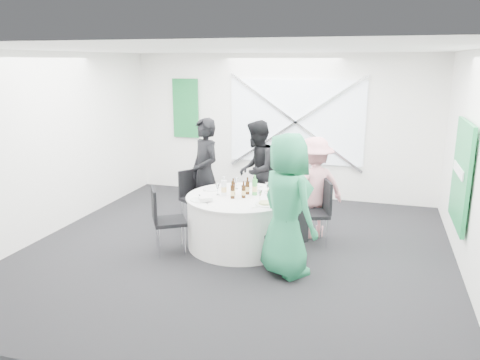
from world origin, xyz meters
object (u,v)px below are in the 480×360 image
(chair_front_right, at_px, (290,234))
(person_man_back, at_px, (257,170))
(chair_back_left, at_px, (193,193))
(person_woman_green, at_px, (287,205))
(banquet_table, at_px, (240,221))
(chair_back, at_px, (270,190))
(person_woman_pink, at_px, (314,188))
(green_water_bottle, at_px, (255,187))
(chair_front_left, at_px, (163,215))
(clear_water_bottle, at_px, (224,188))
(chair_back_right, at_px, (319,207))
(person_man_back_left, at_px, (205,173))

(chair_front_right, relative_size, person_man_back, 0.52)
(chair_back_left, distance_m, person_man_back, 1.15)
(person_woman_green, bearing_deg, person_man_back, -24.56)
(banquet_table, distance_m, person_woman_green, 1.21)
(chair_front_right, xyz_separation_m, person_man_back, (-0.97, 1.95, 0.34))
(chair_back, height_order, person_woman_pink, person_woman_pink)
(chair_front_right, distance_m, person_man_back, 2.20)
(person_woman_green, relative_size, green_water_bottle, 6.18)
(chair_back_left, relative_size, chair_front_right, 1.03)
(chair_front_left, height_order, clear_water_bottle, clear_water_bottle)
(green_water_bottle, bearing_deg, chair_back_right, 17.36)
(chair_back_left, bearing_deg, chair_back, -35.21)
(person_man_back, bearing_deg, person_man_back_left, -54.63)
(chair_front_right, xyz_separation_m, clear_water_bottle, (-1.11, 0.63, 0.36))
(banquet_table, height_order, person_man_back, person_man_back)
(chair_back, xyz_separation_m, person_man_back_left, (-0.98, -0.44, 0.33))
(chair_back_left, bearing_deg, green_water_bottle, -81.28)
(chair_back_right, bearing_deg, chair_back, -149.41)
(chair_front_right, bearing_deg, chair_back_right, -154.55)
(chair_back_left, height_order, green_water_bottle, green_water_bottle)
(chair_back, relative_size, green_water_bottle, 3.24)
(person_woman_pink, relative_size, green_water_bottle, 5.28)
(chair_back, height_order, clear_water_bottle, clear_water_bottle)
(person_woman_green, xyz_separation_m, clear_water_bottle, (-1.06, 0.68, -0.04))
(chair_back_left, height_order, clear_water_bottle, clear_water_bottle)
(chair_back, xyz_separation_m, chair_front_right, (0.69, -1.80, -0.05))
(person_man_back_left, distance_m, clear_water_bottle, 0.93)
(chair_front_left, xyz_separation_m, person_man_back_left, (0.14, 1.29, 0.32))
(person_man_back_left, height_order, clear_water_bottle, person_man_back_left)
(chair_back, distance_m, chair_back_left, 1.28)
(banquet_table, xyz_separation_m, chair_front_left, (-0.94, -0.58, 0.18))
(person_woman_green, height_order, green_water_bottle, person_woman_green)
(banquet_table, relative_size, chair_back_left, 1.72)
(banquet_table, xyz_separation_m, chair_back_right, (1.09, 0.40, 0.19))
(banquet_table, relative_size, green_water_bottle, 5.29)
(chair_back_left, height_order, person_woman_pink, person_woman_pink)
(person_woman_pink, bearing_deg, chair_back_right, 76.01)
(banquet_table, bearing_deg, person_woman_pink, 36.14)
(chair_back_left, distance_m, person_woman_pink, 2.00)
(chair_front_left, bearing_deg, person_man_back_left, -37.90)
(chair_back_left, relative_size, chair_front_left, 0.95)
(chair_front_right, height_order, clear_water_bottle, clear_water_bottle)
(chair_front_left, bearing_deg, chair_front_right, -124.16)
(clear_water_bottle, bearing_deg, green_water_bottle, 18.99)
(banquet_table, height_order, chair_front_right, chair_front_right)
(chair_front_left, bearing_deg, chair_back, -64.76)
(banquet_table, relative_size, chair_back, 1.63)
(chair_back, height_order, chair_front_left, chair_front_left)
(person_man_back_left, bearing_deg, person_man_back, 80.66)
(chair_back_right, xyz_separation_m, chair_front_right, (-0.22, -1.06, -0.06))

